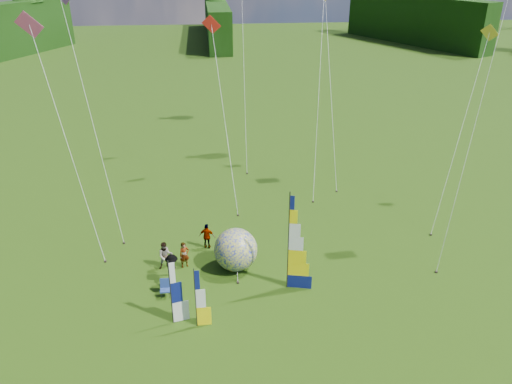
{
  "coord_description": "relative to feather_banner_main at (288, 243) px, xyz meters",
  "views": [
    {
      "loc": [
        -3.4,
        -18.27,
        16.4
      ],
      "look_at": [
        -1.0,
        4.0,
        5.5
      ],
      "focal_mm": 35.0,
      "sensor_mm": 36.0,
      "label": 1
    }
  ],
  "objects": [
    {
      "name": "small_kite_yellow",
      "position": [
        12.55,
        7.59,
        3.46
      ],
      "size": [
        9.85,
        10.54,
        12.43
      ],
      "primitive_type": null,
      "rotation": [
        0.0,
        0.0,
        -0.42
      ],
      "color": "yellow",
      "rests_on": "ground"
    },
    {
      "name": "bol_inflatable",
      "position": [
        -2.61,
        2.08,
        -1.53
      ],
      "size": [
        3.09,
        3.09,
        2.46
      ],
      "primitive_type": "sphere",
      "rotation": [
        0.0,
        0.0,
        -0.31
      ],
      "color": "#051098",
      "rests_on": "ground"
    },
    {
      "name": "small_kite_pink",
      "position": [
        -11.75,
        5.8,
        4.24
      ],
      "size": [
        6.2,
        7.53,
        13.99
      ],
      "primitive_type": null,
      "rotation": [
        0.0,
        0.0,
        -0.06
      ],
      "color": "#CC4474",
      "rests_on": "ground"
    },
    {
      "name": "treeline_ring",
      "position": [
        -0.62,
        -3.4,
        1.24
      ],
      "size": [
        210.0,
        210.0,
        8.0
      ],
      "primitive_type": null,
      "color": "#15350D",
      "rests_on": "ground"
    },
    {
      "name": "kite_whale",
      "position": [
        5.87,
        16.81,
        6.52
      ],
      "size": [
        8.85,
        14.73,
        18.56
      ],
      "primitive_type": null,
      "rotation": [
        0.0,
        0.0,
        0.39
      ],
      "color": "black",
      "rests_on": "ground"
    },
    {
      "name": "small_kite_red",
      "position": [
        -2.6,
        12.63,
        3.55
      ],
      "size": [
        3.53,
        11.08,
        12.61
      ],
      "primitive_type": null,
      "rotation": [
        0.0,
        0.0,
        0.0
      ],
      "color": "red",
      "rests_on": "ground"
    },
    {
      "name": "spectator_d",
      "position": [
        -4.18,
        4.41,
        -1.94
      ],
      "size": [
        1.03,
        0.64,
        1.64
      ],
      "primitive_type": "imported",
      "rotation": [
        0.0,
        0.0,
        2.87
      ],
      "color": "#66594C",
      "rests_on": "ground"
    },
    {
      "name": "side_banner_left",
      "position": [
        -4.83,
        -2.59,
        -1.16
      ],
      "size": [
        0.9,
        0.12,
        3.2
      ],
      "primitive_type": null,
      "rotation": [
        0.0,
        0.0,
        0.02
      ],
      "color": "yellow",
      "rests_on": "ground"
    },
    {
      "name": "small_kite_orange",
      "position": [
        4.64,
        14.53,
        4.58
      ],
      "size": [
        8.09,
        12.9,
        14.68
      ],
      "primitive_type": null,
      "rotation": [
        0.0,
        0.0,
        -0.31
      ],
      "color": "orange",
      "rests_on": "ground"
    },
    {
      "name": "ground",
      "position": [
        -0.62,
        -3.4,
        -2.76
      ],
      "size": [
        220.0,
        220.0,
        0.0
      ],
      "primitive_type": "plane",
      "color": "#345D0C",
      "rests_on": "ground"
    },
    {
      "name": "feather_banner_main",
      "position": [
        0.0,
        0.0,
        0.0
      ],
      "size": [
        1.46,
        0.44,
        5.51
      ],
      "primitive_type": null,
      "rotation": [
        0.0,
        0.0,
        -0.24
      ],
      "color": "navy",
      "rests_on": "ground"
    },
    {
      "name": "kite_parafoil",
      "position": [
        10.7,
        2.98,
        6.17
      ],
      "size": [
        8.52,
        9.34,
        17.86
      ],
      "primitive_type": null,
      "rotation": [
        0.0,
        0.0,
        -0.12
      ],
      "color": "#A81B31",
      "rests_on": "ground"
    },
    {
      "name": "kite_rainbow_delta",
      "position": [
        -10.89,
        8.51,
        5.93
      ],
      "size": [
        11.12,
        13.14,
        17.38
      ],
      "primitive_type": null,
      "rotation": [
        0.0,
        0.0,
        -0.3
      ],
      "color": "red",
      "rests_on": "ground"
    },
    {
      "name": "spectator_b",
      "position": [
        -6.57,
        2.49,
        -1.92
      ],
      "size": [
        0.86,
        0.51,
        1.68
      ],
      "primitive_type": "imported",
      "rotation": [
        0.0,
        0.0,
        0.14
      ],
      "color": "#66594C",
      "rests_on": "ground"
    },
    {
      "name": "camp_chair",
      "position": [
        -6.47,
        -0.12,
        -2.28
      ],
      "size": [
        0.55,
        0.55,
        0.96
      ],
      "primitive_type": null,
      "rotation": [
        0.0,
        0.0,
        0.0
      ],
      "color": "navy",
      "rests_on": "ground"
    },
    {
      "name": "spectator_a",
      "position": [
        -5.51,
        2.55,
        -1.97
      ],
      "size": [
        0.67,
        0.55,
        1.57
      ],
      "primitive_type": "imported",
      "rotation": [
        0.0,
        0.0,
        0.36
      ],
      "color": "#66594C",
      "rests_on": "ground"
    },
    {
      "name": "small_kite_green",
      "position": [
        -0.64,
        19.42,
        8.58
      ],
      "size": [
        3.31,
        10.68,
        22.68
      ],
      "primitive_type": null,
      "rotation": [
        0.0,
        0.0,
        -0.08
      ],
      "color": "#44CF58",
      "rests_on": "ground"
    },
    {
      "name": "side_banner_far",
      "position": [
        -5.99,
        -2.23,
        -1.03
      ],
      "size": [
        1.02,
        0.32,
        3.46
      ],
      "primitive_type": null,
      "rotation": [
        0.0,
        0.0,
        0.22
      ],
      "color": "white",
      "rests_on": "ground"
    },
    {
      "name": "spectator_c",
      "position": [
        -6.11,
        0.9,
        -1.82
      ],
      "size": [
        0.56,
        1.25,
        1.87
      ],
      "primitive_type": "imported",
      "rotation": [
        0.0,
        0.0,
        1.48
      ],
      "color": "#66594C",
      "rests_on": "ground"
    }
  ]
}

